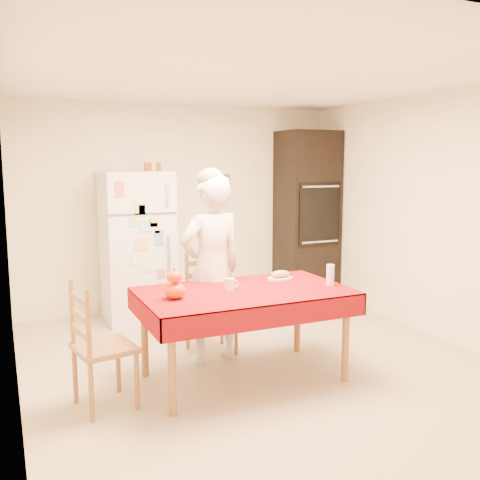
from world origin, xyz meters
TOP-DOWN VIEW (x-y plane):
  - floor at (0.00, 0.00)m, footprint 4.50×4.50m
  - room_shell at (0.00, 0.00)m, footprint 4.02×4.52m
  - refrigerator at (-0.65, 1.88)m, footprint 0.75×0.74m
  - oven_cabinet at (1.63, 1.93)m, footprint 0.70×0.62m
  - dining_table at (-0.27, -0.22)m, footprint 1.70×1.00m
  - chair_far at (-0.28, 0.56)m, footprint 0.42×0.40m
  - chair_left at (-1.48, -0.27)m, footprint 0.47×0.48m
  - seated_woman at (-0.36, 0.29)m, footprint 0.67×0.50m
  - coffee_mug at (-0.38, -0.18)m, footprint 0.08×0.08m
  - pumpkin_lower at (-0.87, -0.25)m, footprint 0.17×0.17m
  - pumpkin_upper at (-0.87, -0.25)m, footprint 0.12×0.12m
  - wine_glass at (0.48, -0.35)m, footprint 0.07×0.07m
  - bread_plate at (0.20, 0.01)m, footprint 0.24×0.24m
  - bread_loaf at (0.20, 0.01)m, footprint 0.18×0.10m
  - spice_jar_left at (-0.51, 1.93)m, footprint 0.05×0.05m
  - spice_jar_mid at (-0.46, 1.93)m, footprint 0.05×0.05m
  - spice_jar_right at (-0.36, 1.93)m, footprint 0.05×0.05m

SIDE VIEW (x-z plane):
  - floor at x=0.00m, z-range 0.00..0.00m
  - chair_far at x=-0.28m, z-range 0.03..0.98m
  - chair_left at x=-1.48m, z-range 0.03..0.98m
  - dining_table at x=-0.27m, z-range 0.31..1.07m
  - bread_plate at x=0.20m, z-range 0.76..0.78m
  - bread_loaf at x=0.20m, z-range 0.78..0.84m
  - coffee_mug at x=-0.38m, z-range 0.76..0.86m
  - pumpkin_lower at x=-0.87m, z-range 0.76..0.89m
  - seated_woman at x=-0.36m, z-range 0.00..1.69m
  - wine_glass at x=0.48m, z-range 0.76..0.94m
  - refrigerator at x=-0.65m, z-range 0.00..1.70m
  - pumpkin_upper at x=-0.87m, z-range 0.89..0.98m
  - oven_cabinet at x=1.63m, z-range 0.00..2.20m
  - room_shell at x=0.00m, z-range 0.37..2.88m
  - spice_jar_left at x=-0.51m, z-range 1.70..1.80m
  - spice_jar_mid at x=-0.46m, z-range 1.70..1.80m
  - spice_jar_right at x=-0.36m, z-range 1.70..1.80m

